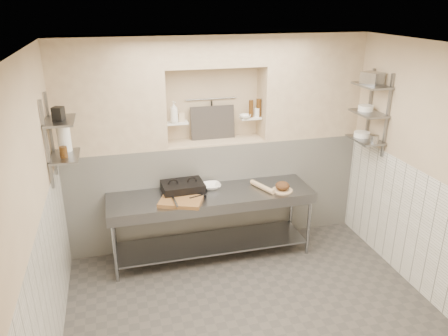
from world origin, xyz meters
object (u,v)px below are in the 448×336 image
object	(u,v)px
cutting_board	(181,201)
bowl_alcove	(245,116)
prep_table	(212,212)
rolling_pin	(262,187)
bread_loaf	(282,186)
mixing_bowl	(211,186)
bottle_soap	(174,112)
jug_left	(64,138)
panini_press	(183,188)

from	to	relation	value
cutting_board	bowl_alcove	distance (m)	1.46
prep_table	cutting_board	size ratio (longest dim) A/B	5.20
rolling_pin	bread_loaf	distance (m)	0.26
prep_table	mixing_bowl	xyz separation A→B (m)	(0.04, 0.18, 0.29)
bottle_soap	jug_left	size ratio (longest dim) A/B	0.96
prep_table	mixing_bowl	size ratio (longest dim) A/B	10.79
prep_table	bowl_alcove	bearing A→B (deg)	41.29
prep_table	rolling_pin	bearing A→B (deg)	-1.60
mixing_bowl	bread_loaf	xyz separation A→B (m)	(0.86, -0.31, 0.04)
bowl_alcove	jug_left	xyz separation A→B (m)	(-2.25, -0.49, 0.02)
mixing_bowl	bread_loaf	bearing A→B (deg)	-19.65
bread_loaf	bottle_soap	world-z (taller)	bottle_soap
panini_press	bowl_alcove	xyz separation A→B (m)	(0.93, 0.40, 0.77)
mixing_bowl	rolling_pin	bearing A→B (deg)	-17.08
panini_press	bowl_alcove	bearing A→B (deg)	20.09
panini_press	bread_loaf	world-z (taller)	panini_press
mixing_bowl	rolling_pin	world-z (taller)	rolling_pin
rolling_pin	bowl_alcove	size ratio (longest dim) A/B	2.76
bowl_alcove	jug_left	size ratio (longest dim) A/B	0.53
cutting_board	jug_left	size ratio (longest dim) A/B	1.73
cutting_board	bottle_soap	world-z (taller)	bottle_soap
cutting_board	bowl_alcove	xyz separation A→B (m)	(1.01, 0.68, 0.81)
cutting_board	jug_left	world-z (taller)	jug_left
bottle_soap	bowl_alcove	bearing A→B (deg)	-0.65
cutting_board	prep_table	bearing A→B (deg)	21.19
bread_loaf	bottle_soap	distance (m)	1.67
prep_table	jug_left	distance (m)	2.00
rolling_pin	bowl_alcove	world-z (taller)	bowl_alcove
panini_press	rolling_pin	world-z (taller)	panini_press
rolling_pin	prep_table	bearing A→B (deg)	178.40
cutting_board	jug_left	distance (m)	1.51
jug_left	bottle_soap	bearing A→B (deg)	21.11
panini_press	bottle_soap	xyz separation A→B (m)	(-0.01, 0.41, 0.88)
prep_table	cutting_board	xyz separation A→B (m)	(-0.42, -0.16, 0.28)
rolling_pin	jug_left	world-z (taller)	jug_left
rolling_pin	cutting_board	bearing A→B (deg)	-172.50
mixing_bowl	bottle_soap	world-z (taller)	bottle_soap
mixing_bowl	bread_loaf	size ratio (longest dim) A/B	1.32
rolling_pin	bottle_soap	xyz separation A→B (m)	(-1.03, 0.55, 0.92)
prep_table	mixing_bowl	distance (m)	0.34
prep_table	bowl_alcove	world-z (taller)	bowl_alcove
prep_table	bread_loaf	size ratio (longest dim) A/B	14.22
bottle_soap	jug_left	distance (m)	1.40
panini_press	bowl_alcove	size ratio (longest dim) A/B	3.50
panini_press	jug_left	xyz separation A→B (m)	(-1.32, -0.10, 0.79)
bowl_alcove	bottle_soap	bearing A→B (deg)	179.35
bread_loaf	bottle_soap	bearing A→B (deg)	152.30
cutting_board	rolling_pin	size ratio (longest dim) A/B	1.19
mixing_bowl	bottle_soap	bearing A→B (deg)	138.30
prep_table	cutting_board	bearing A→B (deg)	-158.81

